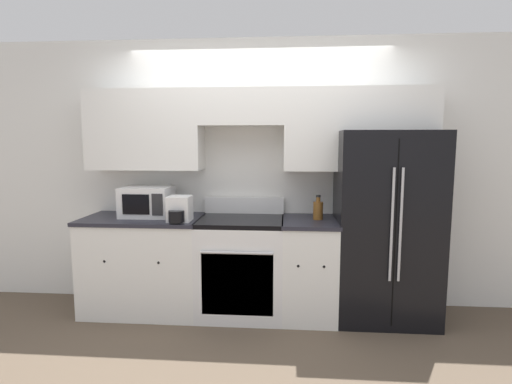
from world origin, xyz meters
TOP-DOWN VIEW (x-y plane):
  - ground_plane at (0.00, 0.00)m, footprint 12.00×12.00m
  - wall_back at (0.01, 0.59)m, footprint 8.00×0.39m
  - lower_cabinets_left at (-1.07, 0.31)m, footprint 1.11×0.64m
  - lower_cabinets_right at (0.49, 0.31)m, footprint 0.51×0.64m
  - oven_range at (-0.14, 0.31)m, footprint 0.78×0.65m
  - refrigerator at (1.17, 0.39)m, footprint 0.88×0.81m
  - microwave at (-1.04, 0.37)m, footprint 0.45×0.37m
  - bottle at (0.57, 0.34)m, footprint 0.09×0.09m
  - electric_kettle at (-0.67, 0.14)m, footprint 0.20×0.28m

SIDE VIEW (x-z plane):
  - ground_plane at x=0.00m, z-range 0.00..0.00m
  - lower_cabinets_left at x=-1.07m, z-range 0.00..0.91m
  - lower_cabinets_right at x=0.49m, z-range 0.00..0.91m
  - oven_range at x=-0.14m, z-range -0.07..0.99m
  - refrigerator at x=1.17m, z-range 0.00..1.71m
  - bottle at x=0.57m, z-range 0.89..1.11m
  - electric_kettle at x=-0.67m, z-range 0.90..1.12m
  - microwave at x=-1.04m, z-range 0.91..1.19m
  - wall_back at x=0.01m, z-range 0.16..2.76m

